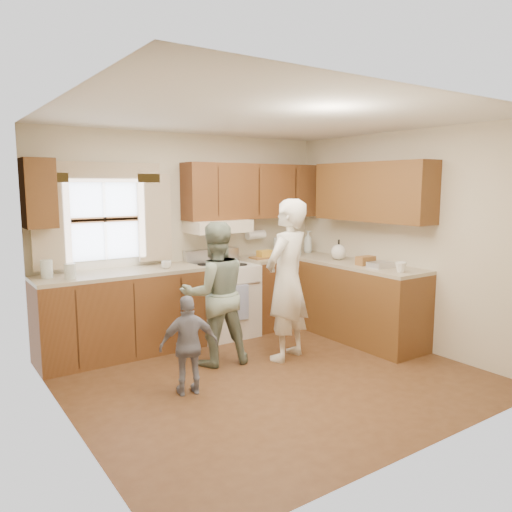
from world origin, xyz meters
TOP-DOWN VIEW (x-y plane):
  - room at (0.00, 0.00)m, footprint 3.80×3.80m
  - kitchen_fixtures at (0.61, 1.08)m, footprint 3.80×2.25m
  - stove at (0.30, 1.44)m, footprint 0.76×0.67m
  - woman_left at (0.45, 0.32)m, footprint 0.74×0.62m
  - woman_right at (-0.27, 0.62)m, footprint 0.84×0.71m
  - child at (-0.86, 0.08)m, footprint 0.57×0.35m

SIDE VIEW (x-z plane):
  - child at x=-0.86m, z-range 0.00..0.91m
  - stove at x=0.30m, z-range -0.07..1.00m
  - woman_right at x=-0.27m, z-range 0.00..1.51m
  - kitchen_fixtures at x=0.61m, z-range -0.24..1.91m
  - woman_left at x=0.45m, z-range 0.00..1.74m
  - room at x=0.00m, z-range -0.65..3.15m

